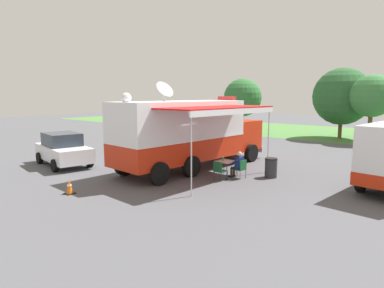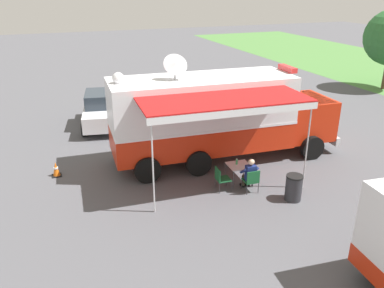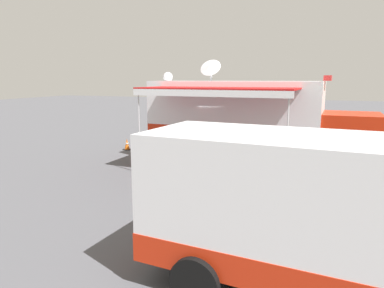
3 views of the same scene
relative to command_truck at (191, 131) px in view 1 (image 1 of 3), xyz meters
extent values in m
plane|color=#515156|center=(-0.08, -0.74, -1.94)|extent=(100.00, 100.00, 0.00)
cube|color=#4C7F3D|center=(-0.08, 21.33, -1.94)|extent=(80.00, 14.00, 0.01)
cube|color=silver|center=(-2.36, 1.00, -1.94)|extent=(0.40, 4.80, 0.01)
cube|color=red|center=(-0.08, -0.74, -0.79)|extent=(2.92, 7.33, 1.10)
cube|color=white|center=(-0.08, -0.74, 0.61)|extent=(2.92, 7.33, 1.70)
cube|color=white|center=(-0.08, -0.74, -0.24)|extent=(2.94, 7.36, 0.10)
cube|color=red|center=(0.20, 3.90, -0.49)|extent=(2.42, 2.23, 1.70)
cube|color=#28333D|center=(0.21, 4.10, 0.01)|extent=(2.23, 1.59, 0.70)
cube|color=silver|center=(0.26, 5.03, -1.39)|extent=(2.38, 0.34, 0.36)
cylinder|color=black|center=(-1.06, 3.77, -1.44)|extent=(0.36, 1.02, 1.00)
cylinder|color=black|center=(1.43, 3.62, -1.44)|extent=(0.36, 1.02, 1.00)
cylinder|color=black|center=(-1.36, -1.21, -1.44)|extent=(0.36, 1.02, 1.00)
cylinder|color=black|center=(1.14, -1.36, -1.44)|extent=(0.36, 1.02, 1.00)
cylinder|color=black|center=(-1.47, -3.19, -1.44)|extent=(0.36, 1.02, 1.00)
cylinder|color=black|center=(1.02, -3.33, -1.44)|extent=(0.36, 1.02, 1.00)
cube|color=white|center=(-0.08, -0.74, 1.51)|extent=(2.92, 7.33, 0.10)
cube|color=red|center=(0.14, 2.95, 1.68)|extent=(1.11, 0.34, 0.20)
cylinder|color=silver|center=(-0.14, -1.82, 1.78)|extent=(0.10, 0.10, 0.45)
cone|color=silver|center=(0.01, -1.83, 2.19)|extent=(0.77, 0.94, 0.81)
sphere|color=white|center=(-0.26, -3.94, 1.74)|extent=(0.44, 0.44, 0.44)
cube|color=red|center=(2.27, -0.88, 1.31)|extent=(2.53, 5.88, 0.06)
cube|color=white|center=(3.33, -0.94, 1.17)|extent=(0.42, 5.75, 0.24)
cylinder|color=silver|center=(3.43, 1.78, -0.32)|extent=(0.05, 0.05, 3.25)
cylinder|color=silver|center=(3.11, -3.67, -0.32)|extent=(0.05, 0.05, 3.25)
cube|color=silver|center=(2.29, -0.22, -1.23)|extent=(0.85, 0.85, 0.03)
cylinder|color=#333338|center=(1.94, 0.17, -1.59)|extent=(0.03, 0.03, 0.70)
cylinder|color=#333338|center=(2.68, 0.12, -1.59)|extent=(0.03, 0.03, 0.70)
cylinder|color=#333338|center=(1.90, -0.57, -1.59)|extent=(0.03, 0.03, 0.70)
cylinder|color=#333338|center=(2.63, -0.61, -1.59)|extent=(0.03, 0.03, 0.70)
cylinder|color=#3F9959|center=(2.20, -0.28, -1.11)|extent=(0.07, 0.07, 0.20)
cylinder|color=white|center=(2.20, -0.28, -1.00)|extent=(0.04, 0.04, 0.02)
cube|color=#19562D|center=(2.99, -0.13, -1.52)|extent=(0.51, 0.51, 0.04)
cube|color=#19562D|center=(3.21, -0.14, -1.29)|extent=(0.07, 0.48, 0.44)
cylinder|color=#333338|center=(2.75, -0.34, -1.73)|extent=(0.02, 0.02, 0.42)
cylinder|color=#333338|center=(2.78, 0.10, -1.73)|extent=(0.02, 0.02, 0.42)
cylinder|color=#333338|center=(3.19, -0.36, -1.73)|extent=(0.02, 0.02, 0.42)
cylinder|color=#333338|center=(3.22, 0.08, -1.73)|extent=(0.02, 0.02, 0.42)
cube|color=#19562D|center=(2.55, -0.97, -1.52)|extent=(0.51, 0.51, 0.04)
cube|color=#19562D|center=(2.54, -1.19, -1.29)|extent=(0.48, 0.07, 0.44)
cylinder|color=#333338|center=(2.35, -0.74, -1.73)|extent=(0.02, 0.02, 0.42)
cylinder|color=#333338|center=(2.79, -0.77, -1.73)|extent=(0.02, 0.02, 0.42)
cylinder|color=#333338|center=(2.32, -1.18, -1.73)|extent=(0.02, 0.02, 0.42)
cylinder|color=#333338|center=(2.76, -1.21, -1.73)|extent=(0.02, 0.02, 0.42)
cube|color=navy|center=(2.99, -0.13, -1.22)|extent=(0.26, 0.37, 0.56)
sphere|color=beige|center=(2.99, -0.13, -0.80)|extent=(0.22, 0.22, 0.22)
cylinder|color=navy|center=(2.85, -0.35, -1.18)|extent=(0.43, 0.11, 0.34)
cylinder|color=navy|center=(2.88, 0.11, -1.18)|extent=(0.43, 0.11, 0.34)
cylinder|color=#383323|center=(2.80, -0.22, -1.50)|extent=(0.39, 0.15, 0.13)
cylinder|color=#383323|center=(2.62, -0.21, -1.73)|extent=(0.11, 0.11, 0.42)
cube|color=black|center=(2.56, -0.21, -1.91)|extent=(0.25, 0.11, 0.07)
cylinder|color=#383323|center=(2.81, -0.02, -1.50)|extent=(0.39, 0.15, 0.13)
cylinder|color=#383323|center=(2.63, -0.01, -1.73)|extent=(0.11, 0.11, 0.42)
cube|color=black|center=(2.57, -0.01, -1.91)|extent=(0.25, 0.11, 0.07)
cylinder|color=#2D2D33|center=(4.03, 0.95, -1.52)|extent=(0.56, 0.56, 0.85)
cylinder|color=black|center=(4.03, 0.95, -1.06)|extent=(0.57, 0.57, 0.06)
cube|color=black|center=(-0.71, -6.48, -1.93)|extent=(0.36, 0.36, 0.03)
cone|color=orange|center=(-0.71, -6.48, -1.64)|extent=(0.26, 0.26, 0.55)
cylinder|color=white|center=(-0.71, -6.48, -1.61)|extent=(0.17, 0.17, 0.06)
cylinder|color=black|center=(7.85, 1.18, -1.52)|extent=(0.34, 0.86, 0.84)
cube|color=silver|center=(-5.83, -3.86, -1.24)|extent=(4.45, 2.51, 0.76)
cube|color=#28333D|center=(-5.98, -3.83, -0.52)|extent=(2.35, 1.95, 0.68)
cylinder|color=black|center=(-4.39, -3.20, -1.62)|extent=(0.67, 0.33, 0.64)
cylinder|color=black|center=(-4.71, -4.97, -1.62)|extent=(0.67, 0.33, 0.64)
cylinder|color=black|center=(-6.96, -2.74, -1.62)|extent=(0.67, 0.33, 0.64)
cylinder|color=black|center=(-7.27, -4.51, -1.62)|extent=(0.67, 0.33, 0.64)
cylinder|color=brown|center=(-6.71, 15.73, -0.84)|extent=(0.32, 0.32, 2.21)
sphere|color=#2D6B33|center=(-6.71, 15.73, 1.57)|extent=(3.73, 3.73, 3.73)
cylinder|color=brown|center=(2.07, 17.76, -0.98)|extent=(0.32, 0.32, 1.93)
sphere|color=#285B2D|center=(2.07, 17.76, 1.71)|extent=(4.93, 4.93, 4.93)
cylinder|color=brown|center=(4.73, 16.26, -0.67)|extent=(0.32, 0.32, 2.55)
sphere|color=#387A3D|center=(4.73, 16.26, 1.77)|extent=(3.33, 3.33, 3.33)
camera|label=1|loc=(11.07, -13.04, 1.88)|focal=31.40mm
camera|label=2|loc=(13.80, -6.45, 4.91)|focal=36.89mm
camera|label=3|loc=(14.69, 2.63, 1.63)|focal=32.54mm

